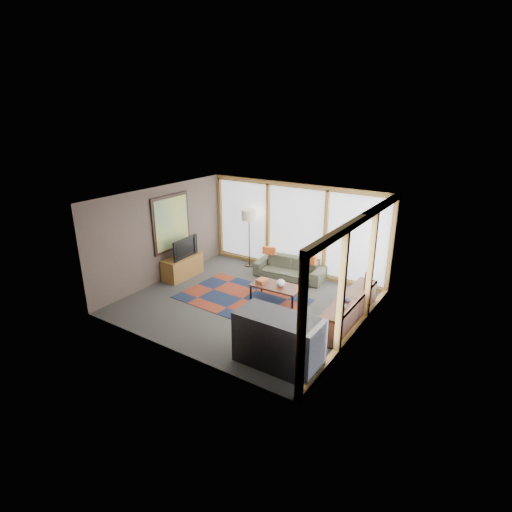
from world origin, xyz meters
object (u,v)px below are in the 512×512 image
Objects in this scene: coffee_table at (276,293)px; bookshelf at (349,310)px; floor_lamp at (249,238)px; tv_console at (183,267)px; bar_counter at (278,341)px; sofa at (290,268)px; television at (183,247)px.

bookshelf is (1.90, -0.05, 0.10)m from coffee_table.
tv_console is at bearing -121.89° from floor_lamp.
bar_counter is (3.27, -3.86, -0.37)m from floor_lamp.
television reaches higher than sofa.
television is at bearing 10.61° from tv_console.
tv_console is 0.76× the size of bar_counter.
sofa is 1.52m from coffee_table.
tv_console is (-2.56, -1.60, 0.02)m from sofa.
television is at bearing -153.04° from sofa.
floor_lamp reaches higher than bookshelf.
coffee_table is at bearing 2.71° from tv_console.
television is (-4.83, -0.09, 0.58)m from bookshelf.
coffee_table is 1.90m from bookshelf.
floor_lamp is 1.10× the size of bar_counter.
floor_lamp is at bearing 168.73° from sofa.
bar_counter is (1.80, -3.71, 0.21)m from sofa.
bar_counter is (4.36, -2.11, 0.20)m from tv_console.
coffee_table is 1.25× the size of television.
floor_lamp is 1.44× the size of tv_console.
bookshelf is at bearing -92.59° from television.
bookshelf is 2.28m from bar_counter.
sofa is 1.62× the size of tv_console.
television is (-2.94, -0.13, 0.68)m from coffee_table.
tv_console is at bearing -153.38° from sofa.
floor_lamp is at bearing -34.51° from television.
coffee_table is 0.50× the size of bookshelf.
television is 4.82m from bar_counter.
tv_console reaches higher than coffee_table.
television reaches higher than bar_counter.
sofa is 1.24× the size of bar_counter.
sofa is at bearing 31.98° from tv_console.
bar_counter is at bearing -69.50° from sofa.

